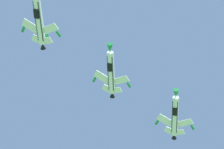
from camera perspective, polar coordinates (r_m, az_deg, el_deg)
fighter_jet_lead at (r=108.70m, az=-9.12°, el=6.82°), size 10.92×14.50×4.85m
fighter_jet_left_wing at (r=115.93m, az=-0.11°, el=0.34°), size 10.93×14.50×4.82m
fighter_jet_right_wing at (r=120.31m, az=7.91°, el=-5.08°), size 11.01×14.50×4.58m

